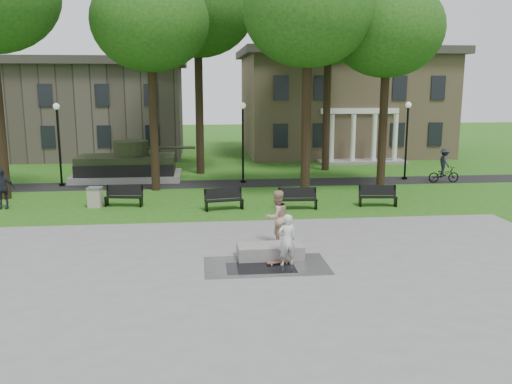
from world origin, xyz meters
TOP-DOWN VIEW (x-y plane):
  - ground at (0.00, 0.00)m, footprint 120.00×120.00m
  - plaza at (0.00, -5.00)m, footprint 22.00×16.00m
  - footpath at (0.00, 12.00)m, footprint 44.00×2.60m
  - building_right at (10.00, 26.00)m, footprint 17.00×12.00m
  - building_left at (-11.00, 26.50)m, footprint 15.00×10.00m
  - tree_1 at (-4.50, 10.50)m, footprint 6.20×6.20m
  - tree_2 at (3.50, 8.50)m, footprint 6.60×6.60m
  - tree_3 at (8.00, 9.50)m, footprint 6.00×6.00m
  - tree_4 at (-2.00, 16.00)m, footprint 7.20×7.20m
  - tree_5 at (6.50, 16.50)m, footprint 6.40×6.40m
  - lamp_left at (-10.00, 12.30)m, footprint 0.36×0.36m
  - lamp_mid at (0.50, 12.30)m, footprint 0.36×0.36m
  - lamp_right at (10.50, 12.30)m, footprint 0.36×0.36m
  - tank_monument at (-6.46, 14.00)m, footprint 7.45×3.40m
  - puddle at (-0.22, -3.10)m, footprint 2.20×1.20m
  - concrete_block at (0.22, -2.09)m, footprint 2.21×1.03m
  - skateboard at (0.39, -2.76)m, footprint 0.80×0.35m
  - skateboarder at (0.64, -2.92)m, footprint 0.70×0.54m
  - friend_watching at (0.68, -0.45)m, footprint 1.21×1.12m
  - pedestrian_walker at (-11.34, 6.64)m, footprint 1.16×0.58m
  - cyclist at (12.40, 11.01)m, footprint 1.85×1.05m
  - park_bench_0 at (-5.73, 6.59)m, footprint 1.85×0.83m
  - park_bench_1 at (-0.98, 5.33)m, footprint 1.85×0.85m
  - park_bench_2 at (2.47, 5.10)m, footprint 1.82×0.60m
  - park_bench_3 at (6.41, 5.31)m, footprint 1.84×0.72m
  - trash_bin at (-7.07, 6.50)m, footprint 0.72×0.72m

SIDE VIEW (x-z plane):
  - ground at x=0.00m, z-range 0.00..0.00m
  - footpath at x=0.00m, z-range 0.00..0.01m
  - plaza at x=0.00m, z-range 0.00..0.02m
  - puddle at x=-0.22m, z-range 0.02..0.02m
  - skateboard at x=0.39m, z-range 0.02..0.09m
  - concrete_block at x=0.22m, z-range 0.02..0.47m
  - trash_bin at x=-7.07m, z-range 0.01..0.97m
  - park_bench_0 at x=-5.73m, z-range 0.02..1.02m
  - park_bench_1 at x=-0.98m, z-range 0.02..1.02m
  - park_bench_2 at x=2.47m, z-range 0.02..1.02m
  - park_bench_3 at x=6.41m, z-range 0.02..1.02m
  - cyclist at x=12.40m, z-range -0.19..1.87m
  - tank_monument at x=-6.46m, z-range -0.34..2.06m
  - skateboarder at x=0.64m, z-range 0.02..1.71m
  - pedestrian_walker at x=-11.34m, z-range 0.00..1.91m
  - friend_watching at x=0.68m, z-range 0.02..2.00m
  - lamp_left at x=-10.00m, z-range 0.43..5.16m
  - lamp_mid at x=0.50m, z-range 0.43..5.16m
  - lamp_right at x=10.50m, z-range 0.43..5.16m
  - building_left at x=-11.00m, z-range 0.00..7.20m
  - building_right at x=10.00m, z-range 0.04..8.64m
  - tree_3 at x=8.00m, z-range 3.00..14.19m
  - tree_1 at x=-4.50m, z-range 3.14..14.77m
  - tree_2 at x=3.50m, z-range 3.23..15.40m
  - tree_5 at x=6.50m, z-range 3.45..15.89m
  - tree_4 at x=-2.00m, z-range 3.64..17.14m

